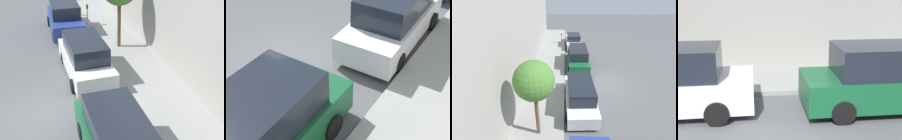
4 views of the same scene
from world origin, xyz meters
The scene contains 2 objects.
sidewalk centered at (5.03, 0.00, 0.07)m, with size 3.05×32.00×0.15m.
parked_minivan_second centered at (2.18, -3.16, 0.92)m, with size 2.02×4.93×1.90m.
Camera 4 is at (-5.98, 0.47, 3.66)m, focal length 50.00 mm.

